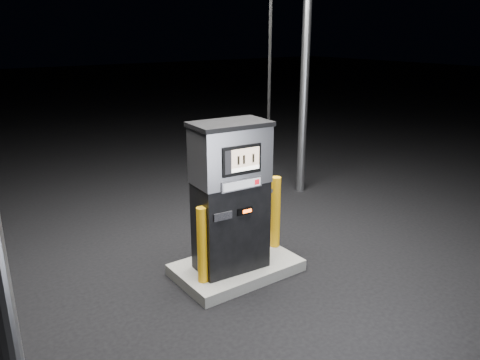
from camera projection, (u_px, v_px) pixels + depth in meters
ground at (237, 272)px, 6.26m from camera, size 80.00×80.00×0.00m
pump_island at (236, 267)px, 6.24m from camera, size 1.60×1.00×0.15m
fuel_dispenser at (231, 196)px, 5.81m from camera, size 1.07×0.64×3.96m
bollard_left at (202, 245)px, 5.61m from camera, size 0.14×0.14×0.97m
bollard_right at (275, 212)px, 6.55m from camera, size 0.17×0.17×1.03m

